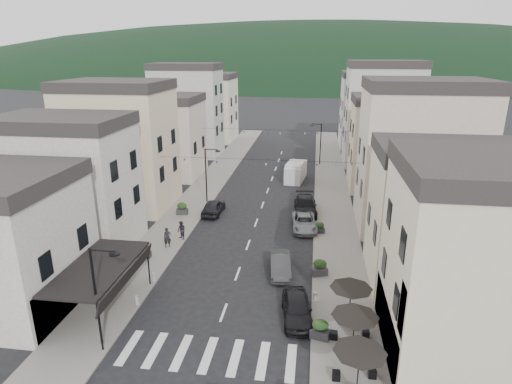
% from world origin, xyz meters
% --- Properties ---
extents(ground, '(700.00, 700.00, 0.00)m').
position_xyz_m(ground, '(0.00, 0.00, 0.00)').
color(ground, black).
rests_on(ground, ground).
extents(sidewalk_left, '(4.00, 76.00, 0.12)m').
position_xyz_m(sidewalk_left, '(-7.50, 32.00, 0.06)').
color(sidewalk_left, slate).
rests_on(sidewalk_left, ground).
extents(sidewalk_right, '(4.00, 76.00, 0.12)m').
position_xyz_m(sidewalk_right, '(7.50, 32.00, 0.06)').
color(sidewalk_right, slate).
rests_on(sidewalk_right, ground).
extents(hill_backdrop, '(640.00, 360.00, 70.00)m').
position_xyz_m(hill_backdrop, '(0.00, 300.00, 0.00)').
color(hill_backdrop, black).
rests_on(hill_backdrop, ground).
extents(bistro_building, '(10.00, 8.00, 10.00)m').
position_xyz_m(bistro_building, '(14.50, 4.00, 5.00)').
color(bistro_building, beige).
rests_on(bistro_building, ground).
extents(boutique_awning, '(3.77, 7.50, 3.28)m').
position_xyz_m(boutique_awning, '(-7.25, 5.00, 3.11)').
color(boutique_awning, black).
rests_on(boutique_awning, ground).
extents(buildings_row_left, '(10.20, 54.16, 14.00)m').
position_xyz_m(buildings_row_left, '(-14.50, 37.75, 6.12)').
color(buildings_row_left, '#ACA59D').
rests_on(buildings_row_left, ground).
extents(buildings_row_right, '(10.20, 54.16, 14.50)m').
position_xyz_m(buildings_row_right, '(14.50, 36.59, 6.32)').
color(buildings_row_right, beige).
rests_on(buildings_row_right, ground).
extents(cafe_terrace, '(2.50, 8.10, 2.53)m').
position_xyz_m(cafe_terrace, '(7.70, 2.80, 2.36)').
color(cafe_terrace, black).
rests_on(cafe_terrace, ground).
extents(streetlamp_left_near, '(1.70, 0.56, 6.00)m').
position_xyz_m(streetlamp_left_near, '(-5.82, 2.00, 3.70)').
color(streetlamp_left_near, black).
rests_on(streetlamp_left_near, ground).
extents(streetlamp_left_far, '(1.70, 0.56, 6.00)m').
position_xyz_m(streetlamp_left_far, '(-5.82, 26.00, 3.70)').
color(streetlamp_left_far, black).
rests_on(streetlamp_left_far, ground).
extents(streetlamp_right_far, '(1.70, 0.56, 6.00)m').
position_xyz_m(streetlamp_right_far, '(5.82, 44.00, 3.70)').
color(streetlamp_right_far, black).
rests_on(streetlamp_right_far, ground).
extents(bollards, '(11.66, 10.26, 0.60)m').
position_xyz_m(bollards, '(0.00, 5.50, 0.42)').
color(bollards, gray).
rests_on(bollards, ground).
extents(bunting_near, '(19.00, 0.28, 0.62)m').
position_xyz_m(bunting_near, '(0.00, 22.00, 5.65)').
color(bunting_near, black).
rests_on(bunting_near, ground).
extents(bunting_far, '(19.00, 0.28, 0.62)m').
position_xyz_m(bunting_far, '(0.00, 38.00, 5.65)').
color(bunting_far, black).
rests_on(bunting_far, ground).
extents(parked_car_a, '(2.31, 4.53, 1.48)m').
position_xyz_m(parked_car_a, '(4.60, 6.00, 0.74)').
color(parked_car_a, black).
rests_on(parked_car_a, ground).
extents(parked_car_b, '(1.96, 4.31, 1.37)m').
position_xyz_m(parked_car_b, '(3.11, 11.56, 0.69)').
color(parked_car_b, '#2D2D2F').
rests_on(parked_car_b, ground).
extents(parked_car_c, '(2.69, 4.97, 1.32)m').
position_xyz_m(parked_car_c, '(4.60, 20.09, 0.66)').
color(parked_car_c, gray).
rests_on(parked_car_c, ground).
extents(parked_car_d, '(2.59, 5.56, 1.57)m').
position_xyz_m(parked_car_d, '(4.60, 24.31, 0.79)').
color(parked_car_d, black).
rests_on(parked_car_d, ground).
extents(parked_car_e, '(1.83, 4.38, 1.48)m').
position_xyz_m(parked_car_e, '(-4.60, 22.76, 0.74)').
color(parked_car_e, black).
rests_on(parked_car_e, ground).
extents(delivery_van, '(2.68, 5.33, 2.45)m').
position_xyz_m(delivery_van, '(3.03, 35.70, 1.20)').
color(delivery_van, silver).
rests_on(delivery_van, ground).
extents(pedestrian_a, '(0.75, 0.65, 1.72)m').
position_xyz_m(pedestrian_a, '(-6.53, 14.42, 0.98)').
color(pedestrian_a, black).
rests_on(pedestrian_a, sidewalk_left).
extents(pedestrian_b, '(1.02, 1.00, 1.66)m').
position_xyz_m(pedestrian_b, '(-5.85, 16.09, 0.95)').
color(pedestrian_b, '#27222D').
rests_on(pedestrian_b, sidewalk_left).
extents(planter_la, '(1.00, 0.56, 1.11)m').
position_xyz_m(planter_la, '(-7.75, 12.38, 0.66)').
color(planter_la, '#333235').
rests_on(planter_la, sidewalk_left).
extents(planter_lb, '(1.19, 0.76, 1.25)m').
position_xyz_m(planter_lb, '(-7.61, 21.91, 0.73)').
color(planter_lb, '#2A2A2C').
rests_on(planter_lb, sidewalk_left).
extents(planter_ra, '(1.19, 0.84, 1.20)m').
position_xyz_m(planter_ra, '(6.00, 4.16, 0.70)').
color(planter_ra, '#2D2D2F').
rests_on(planter_ra, sidewalk_right).
extents(planter_rb, '(1.26, 0.94, 1.26)m').
position_xyz_m(planter_rb, '(6.00, 11.44, 0.73)').
color(planter_rb, '#323235').
rests_on(planter_rb, sidewalk_right).
extents(planter_rc, '(0.99, 0.66, 1.03)m').
position_xyz_m(planter_rc, '(6.00, 19.21, 0.62)').
color(planter_rc, '#28282A').
rests_on(planter_rc, sidewalk_right).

